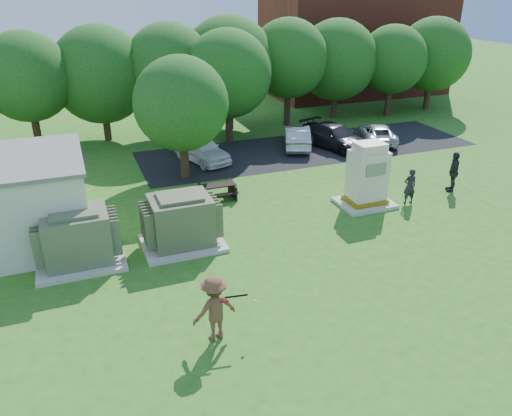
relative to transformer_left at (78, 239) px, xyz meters
name	(u,v)px	position (x,y,z in m)	size (l,w,h in m)	color
ground	(300,293)	(6.50, -4.50, -0.97)	(120.00, 120.00, 0.00)	#2D6619
brick_building	(355,45)	(24.50, 22.50, 3.03)	(15.00, 8.00, 8.00)	maroon
parking_strip	(308,148)	(13.50, 9.00, -0.96)	(20.00, 6.00, 0.01)	#232326
transformer_left	(78,239)	(0.00, 0.00, 0.00)	(3.00, 2.40, 2.07)	beige
transformer_right	(181,222)	(3.70, 0.00, 0.00)	(3.00, 2.40, 2.07)	beige
generator_cabinet	(367,178)	(12.20, 0.74, 0.29)	(2.37, 1.94, 2.89)	beige
picnic_table	(218,190)	(6.24, 3.73, -0.53)	(1.65, 1.24, 0.70)	black
batter	(215,308)	(3.31, -5.65, 0.03)	(1.29, 0.74, 1.99)	brown
person_by_generator	(410,186)	(14.11, 0.18, -0.15)	(0.60, 0.39, 1.64)	black
person_walking_right	(454,172)	(16.95, 0.68, 0.00)	(1.13, 0.47, 1.93)	#26272C
car_white	(201,149)	(6.95, 9.12, -0.27)	(1.66, 4.11, 1.40)	white
car_silver_a	(297,136)	(12.93, 9.47, -0.29)	(1.44, 4.12, 1.36)	#A3A3A8
car_dark	(335,136)	(15.05, 8.59, -0.28)	(1.94, 4.78, 1.39)	black
car_silver_b	(377,133)	(18.03, 8.62, -0.40)	(1.90, 4.12, 1.14)	silver
batting_equipment	(235,298)	(3.86, -5.77, 0.29)	(1.10, 0.26, 0.34)	black
tree_row	(198,70)	(8.25, 14.00, 3.18)	(41.30, 13.30, 7.30)	#47301E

